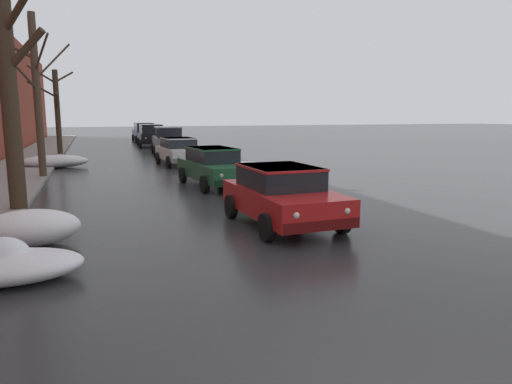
{
  "coord_description": "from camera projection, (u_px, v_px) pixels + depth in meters",
  "views": [
    {
      "loc": [
        -2.44,
        -2.5,
        2.66
      ],
      "look_at": [
        1.11,
        7.61,
        0.85
      ],
      "focal_mm": 32.61,
      "sensor_mm": 36.0,
      "label": 1
    }
  ],
  "objects": [
    {
      "name": "snow_bank_mid_block_left",
      "position": [
        54.0,
        162.0,
        23.08
      ],
      "size": [
        3.16,
        1.47,
        0.65
      ],
      "color": "white",
      "rests_on": "ground"
    },
    {
      "name": "bare_tree_mid_block",
      "position": [
        35.0,
        92.0,
        18.6
      ],
      "size": [
        3.38,
        3.28,
        6.6
      ],
      "color": "#4C3D2D",
      "rests_on": "ground"
    },
    {
      "name": "bare_tree_second_along_sidewalk",
      "position": [
        10.0,
        68.0,
        12.02
      ],
      "size": [
        2.95,
        1.97,
        7.19
      ],
      "color": "#423323",
      "rests_on": "ground"
    },
    {
      "name": "bare_tree_far_down_block",
      "position": [
        56.0,
        109.0,
        29.51
      ],
      "size": [
        2.84,
        2.46,
        5.76
      ],
      "color": "#382B1E",
      "rests_on": "ground"
    },
    {
      "name": "suv_black_queued_behind_truck",
      "position": [
        151.0,
        135.0,
        37.64
      ],
      "size": [
        2.16,
        4.37,
        1.82
      ],
      "color": "black",
      "rests_on": "ground"
    },
    {
      "name": "snow_bank_near_corner_right",
      "position": [
        243.0,
        167.0,
        20.95
      ],
      "size": [
        2.34,
        1.06,
        0.55
      ],
      "color": "white",
      "rests_on": "ground"
    },
    {
      "name": "suv_grey_parked_far_down_block",
      "position": [
        168.0,
        139.0,
        30.9
      ],
      "size": [
        2.25,
        4.86,
        1.82
      ],
      "color": "slate",
      "rests_on": "ground"
    },
    {
      "name": "suv_darkblue_at_far_intersection",
      "position": [
        144.0,
        132.0,
        43.99
      ],
      "size": [
        2.02,
        4.51,
        1.82
      ],
      "color": "navy",
      "rests_on": "ground"
    },
    {
      "name": "sedan_green_parked_kerbside_close",
      "position": [
        213.0,
        166.0,
        17.29
      ],
      "size": [
        2.12,
        4.56,
        1.42
      ],
      "color": "#1E5633",
      "rests_on": "ground"
    },
    {
      "name": "snow_bank_near_corner_left",
      "position": [
        29.0,
        228.0,
        9.38
      ],
      "size": [
        1.92,
        1.16,
        0.75
      ],
      "color": "white",
      "rests_on": "ground"
    },
    {
      "name": "snow_bank_along_right_kerb",
      "position": [
        9.0,
        265.0,
        7.42
      ],
      "size": [
        2.22,
        1.29,
        0.72
      ],
      "color": "white",
      "rests_on": "ground"
    },
    {
      "name": "snow_bank_far_right_pile",
      "position": [
        275.0,
        176.0,
        17.54
      ],
      "size": [
        1.91,
        1.04,
        0.68
      ],
      "color": "white",
      "rests_on": "ground"
    },
    {
      "name": "sedan_red_approaching_near_lane",
      "position": [
        282.0,
        194.0,
        11.17
      ],
      "size": [
        2.1,
        3.98,
        1.42
      ],
      "color": "red",
      "rests_on": "ground"
    },
    {
      "name": "left_sidewalk_slab",
      "position": [
        6.0,
        180.0,
        18.42
      ],
      "size": [
        2.98,
        80.0,
        0.13
      ],
      "primitive_type": "cube",
      "color": "gray",
      "rests_on": "ground"
    },
    {
      "name": "sedan_white_parked_kerbside_mid",
      "position": [
        179.0,
        151.0,
        24.44
      ],
      "size": [
        2.16,
        4.17,
        1.42
      ],
      "color": "silver",
      "rests_on": "ground"
    }
  ]
}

